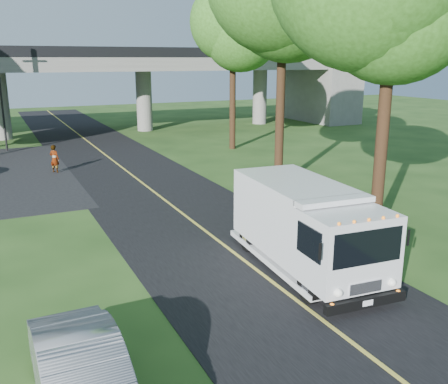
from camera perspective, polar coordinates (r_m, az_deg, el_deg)
ground at (r=15.66m, az=3.92°, el=-9.09°), size 120.00×120.00×0.00m
road at (r=24.37m, az=-7.62°, el=-0.31°), size 7.00×90.00×0.02m
lane_line at (r=24.36m, az=-7.62°, el=-0.26°), size 0.12×90.00×0.01m
overpass at (r=45.03m, az=-16.71°, el=12.05°), size 54.00×10.00×7.30m
traffic_signal at (r=38.58m, az=-24.02°, el=8.98°), size 0.18×0.22×5.20m
tree_right_far at (r=36.19m, az=1.45°, el=18.02°), size 5.77×5.67×10.99m
step_van at (r=15.49m, az=9.25°, el=-3.71°), size 2.81×6.58×2.70m
silver_sedan at (r=10.06m, az=-15.77°, el=-19.85°), size 1.60×4.40×1.44m
pedestrian at (r=30.38m, az=-18.80°, el=3.61°), size 0.69×0.69×1.62m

